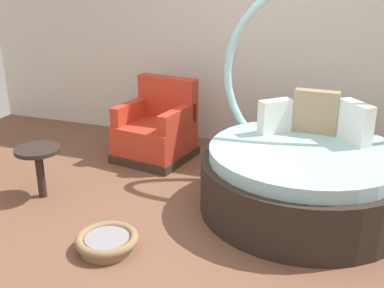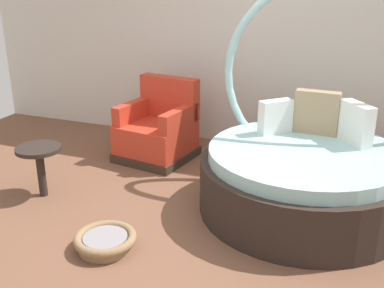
% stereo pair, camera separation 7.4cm
% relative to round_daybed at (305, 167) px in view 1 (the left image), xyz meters
% --- Properties ---
extents(ground_plane, '(8.00, 8.00, 0.02)m').
position_rel_round_daybed_xyz_m(ground_plane, '(-0.75, -0.80, -0.42)').
color(ground_plane, brown).
extents(back_wall, '(8.00, 0.12, 3.13)m').
position_rel_round_daybed_xyz_m(back_wall, '(-0.75, 1.56, 1.16)').
color(back_wall, silver).
rests_on(back_wall, ground_plane).
extents(round_daybed, '(1.90, 1.90, 2.10)m').
position_rel_round_daybed_xyz_m(round_daybed, '(0.00, 0.00, 0.00)').
color(round_daybed, '#2D231E').
rests_on(round_daybed, ground_plane).
extents(red_armchair, '(0.91, 0.91, 0.94)m').
position_rel_round_daybed_xyz_m(red_armchair, '(-1.82, 0.67, -0.08)').
color(red_armchair, '#38281E').
rests_on(red_armchair, ground_plane).
extents(pet_basket, '(0.51, 0.51, 0.13)m').
position_rel_round_daybed_xyz_m(pet_basket, '(-1.37, -1.30, -0.34)').
color(pet_basket, '#8E704C').
rests_on(pet_basket, ground_plane).
extents(side_table, '(0.44, 0.44, 0.52)m').
position_rel_round_daybed_xyz_m(side_table, '(-2.46, -0.70, 0.02)').
color(side_table, '#2D231E').
rests_on(side_table, ground_plane).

